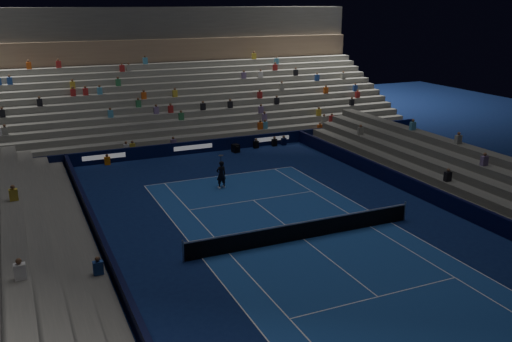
{
  "coord_description": "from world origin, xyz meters",
  "views": [
    {
      "loc": [
        -12.93,
        -23.02,
        11.69
      ],
      "look_at": [
        0.0,
        6.0,
        2.0
      ],
      "focal_mm": 39.02,
      "sensor_mm": 36.0,
      "label": 1
    }
  ],
  "objects": [
    {
      "name": "court_surface",
      "position": [
        0.0,
        0.0,
        0.01
      ],
      "size": [
        10.97,
        23.77,
        0.01
      ],
      "primitive_type": "cube",
      "color": "#1A4492",
      "rests_on": "ground"
    },
    {
      "name": "sponsor_barrier_west",
      "position": [
        -9.7,
        0.0,
        0.5
      ],
      "size": [
        0.25,
        37.0,
        1.0
      ],
      "primitive_type": "cube",
      "color": "black",
      "rests_on": "ground"
    },
    {
      "name": "grandstand_east",
      "position": [
        13.17,
        0.0,
        0.92
      ],
      "size": [
        5.0,
        37.0,
        2.5
      ],
      "color": "#5E5E5A",
      "rests_on": "ground"
    },
    {
      "name": "sponsor_barrier_east",
      "position": [
        9.7,
        0.0,
        0.5
      ],
      "size": [
        0.25,
        37.0,
        1.0
      ],
      "primitive_type": "cube",
      "color": "black",
      "rests_on": "ground"
    },
    {
      "name": "broadcast_camera",
      "position": [
        3.29,
        17.43,
        0.34
      ],
      "size": [
        0.59,
        1.0,
        0.66
      ],
      "color": "black",
      "rests_on": "ground"
    },
    {
      "name": "sponsor_barrier_far",
      "position": [
        0.0,
        18.5,
        0.5
      ],
      "size": [
        44.0,
        0.25,
        1.0
      ],
      "primitive_type": "cube",
      "color": "black",
      "rests_on": "ground"
    },
    {
      "name": "grandstand_west",
      "position": [
        -13.17,
        0.0,
        0.92
      ],
      "size": [
        5.0,
        37.0,
        2.5
      ],
      "color": "#60605C",
      "rests_on": "ground"
    },
    {
      "name": "ground",
      "position": [
        0.0,
        0.0,
        0.0
      ],
      "size": [
        90.0,
        90.0,
        0.0
      ],
      "primitive_type": "plane",
      "color": "#0C1A4C",
      "rests_on": "ground"
    },
    {
      "name": "tennis_player",
      "position": [
        -0.95,
        9.45,
        0.91
      ],
      "size": [
        0.7,
        0.48,
        1.83
      ],
      "primitive_type": "imported",
      "rotation": [
        0.0,
        0.0,
        3.21
      ],
      "color": "black",
      "rests_on": "ground"
    },
    {
      "name": "grandstand_main",
      "position": [
        0.0,
        27.9,
        3.38
      ],
      "size": [
        44.0,
        15.2,
        11.2
      ],
      "color": "slate",
      "rests_on": "ground"
    },
    {
      "name": "tennis_net",
      "position": [
        0.0,
        0.0,
        0.5
      ],
      "size": [
        12.9,
        0.1,
        1.1
      ],
      "color": "#B2B2B7",
      "rests_on": "ground"
    }
  ]
}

